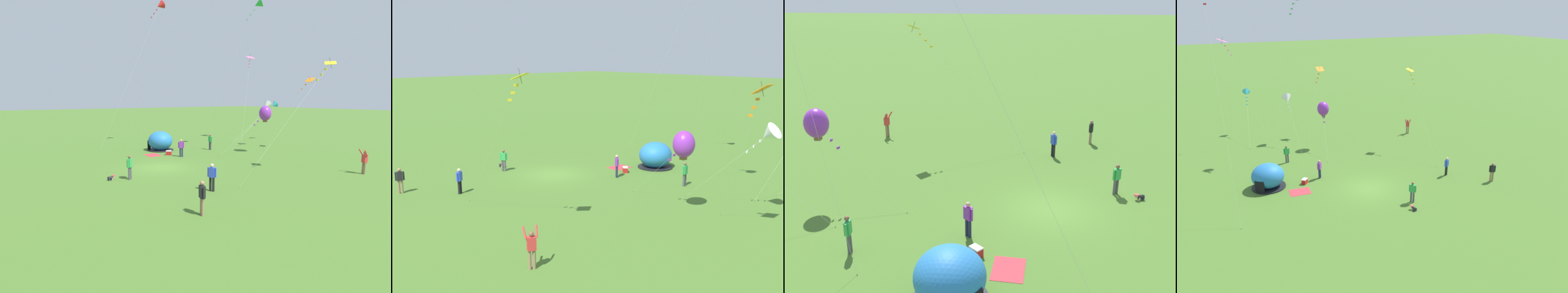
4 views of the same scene
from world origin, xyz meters
TOP-DOWN VIEW (x-y plane):
  - ground_plane at (0.00, 0.00)m, footprint 300.00×300.00m
  - popup_tent at (-7.48, 3.90)m, footprint 2.81×2.81m
  - picnic_blanket at (-5.35, 1.90)m, footprint 1.79×1.43m
  - cooler_box at (-4.54, 3.28)m, footprint 0.63×0.64m
  - toddler_crawling at (1.52, -4.71)m, footprint 0.33×0.55m
  - person_flying_kite at (10.53, 11.47)m, footprint 0.72×0.62m
  - person_near_tent at (2.09, -3.58)m, footprint 0.43×0.47m
  - person_watching_sky at (7.50, -0.53)m, footprint 0.52×0.40m
  - person_strolling at (-4.74, 8.64)m, footprint 0.59×0.27m
  - person_center_field at (10.32, -3.29)m, footprint 0.56×0.35m
  - person_with_toddler at (-3.01, 3.80)m, footprint 0.43×0.46m
  - kite_orange at (1.52, 16.70)m, footprint 3.45×3.78m
  - kite_cyan at (-6.37, 20.63)m, footprint 1.60×7.22m
  - kite_yellow at (8.91, 8.43)m, footprint 1.62×7.92m
  - kite_pink at (-8.43, 17.94)m, footprint 4.01×5.07m
  - kite_purple at (0.20, 11.85)m, footprint 1.97×5.41m
  - kite_white at (-2.80, 15.28)m, footprint 1.05×5.86m

SIDE VIEW (x-z plane):
  - ground_plane at x=0.00m, z-range 0.00..0.00m
  - picnic_blanket at x=-5.35m, z-range 0.00..0.01m
  - toddler_crawling at x=1.52m, z-range 0.02..0.34m
  - cooler_box at x=-4.54m, z-range 0.00..0.44m
  - person_near_tent at x=2.09m, z-range 0.10..1.82m
  - person_watching_sky at x=7.50m, z-range 0.10..1.82m
  - person_strolling at x=-4.74m, z-range 0.10..1.82m
  - person_center_field at x=10.32m, z-range 0.10..1.82m
  - person_with_toddler at x=-3.01m, z-range 0.10..1.82m
  - popup_tent at x=-7.48m, z-range -0.05..2.05m
  - person_flying_kite at x=10.53m, z-range 0.05..1.94m
  - kite_purple at x=0.20m, z-range 1.67..6.57m
  - kite_cyan at x=-6.37m, z-range 2.09..7.36m
  - kite_white at x=-2.80m, z-range 2.05..7.47m
  - kite_orange at x=1.52m, z-range 3.31..11.20m
  - kite_yellow at x=8.91m, z-range 3.50..11.95m
  - kite_pink at x=-8.43m, z-range 5.02..16.44m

